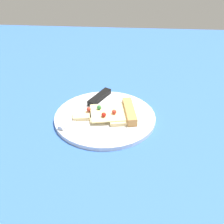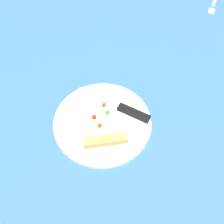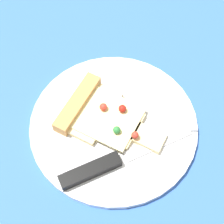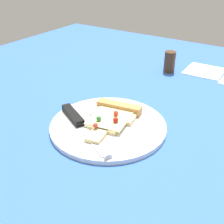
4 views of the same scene
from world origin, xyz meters
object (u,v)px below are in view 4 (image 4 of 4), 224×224
at_px(pizza_slice, 112,116).
at_px(knife, 80,124).
at_px(pepper_shaker, 170,62).
at_px(plate, 108,126).
at_px(napkin, 204,71).

relative_size(pizza_slice, knife, 0.83).
bearing_deg(knife, pepper_shaker, -155.58).
bearing_deg(knife, plate, 159.32).
bearing_deg(knife, napkin, -166.04).
distance_m(knife, pepper_shaker, 0.48).
relative_size(plate, pizza_slice, 1.55).
distance_m(pizza_slice, napkin, 0.49).
bearing_deg(pizza_slice, napkin, -110.06).
distance_m(knife, napkin, 0.57).
relative_size(pizza_slice, napkin, 1.42).
xyz_separation_m(knife, pepper_shaker, (0.03, 0.47, 0.02)).
bearing_deg(napkin, pepper_shaker, -144.64).
distance_m(plate, napkin, 0.51).
relative_size(knife, pepper_shaker, 3.00).
relative_size(pizza_slice, pepper_shaker, 2.49).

